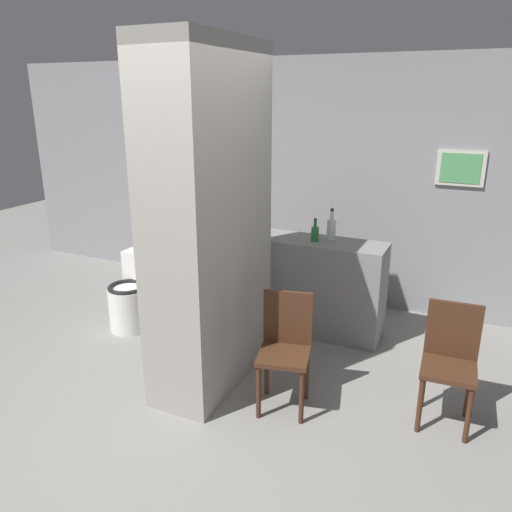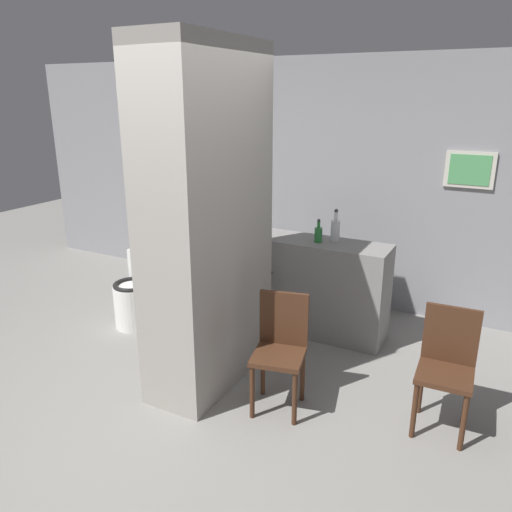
{
  "view_description": "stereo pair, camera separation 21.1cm",
  "coord_description": "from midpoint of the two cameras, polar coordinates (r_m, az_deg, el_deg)",
  "views": [
    {
      "loc": [
        1.72,
        -2.56,
        2.23
      ],
      "look_at": [
        0.09,
        0.99,
        0.95
      ],
      "focal_mm": 35.0,
      "sensor_mm": 36.0,
      "label": 1
    },
    {
      "loc": [
        1.91,
        -2.46,
        2.23
      ],
      "look_at": [
        0.09,
        0.99,
        0.95
      ],
      "focal_mm": 35.0,
      "sensor_mm": 36.0,
      "label": 2
    }
  ],
  "objects": [
    {
      "name": "ground_plane",
      "position": [
        3.82,
        -9.54,
        -17.89
      ],
      "size": [
        14.0,
        14.0,
        0.0
      ],
      "primitive_type": "plane",
      "color": "gray"
    },
    {
      "name": "wall_back",
      "position": [
        5.53,
        5.22,
        8.41
      ],
      "size": [
        8.0,
        0.09,
        2.6
      ],
      "color": "gray",
      "rests_on": "ground_plane"
    },
    {
      "name": "pillar_center",
      "position": [
        3.77,
        -6.96,
        3.74
      ],
      "size": [
        0.53,
        1.18,
        2.6
      ],
      "color": "gray",
      "rests_on": "ground_plane"
    },
    {
      "name": "counter_shelf",
      "position": [
        4.82,
        5.68,
        -3.5
      ],
      "size": [
        1.27,
        0.44,
        0.92
      ],
      "color": "gray",
      "rests_on": "ground_plane"
    },
    {
      "name": "toilet",
      "position": [
        5.11,
        -15.17,
        -4.54
      ],
      "size": [
        0.38,
        0.54,
        0.73
      ],
      "color": "white",
      "rests_on": "ground_plane"
    },
    {
      "name": "chair_near_pillar",
      "position": [
        3.68,
        1.72,
        -10.22
      ],
      "size": [
        0.43,
        0.43,
        0.86
      ],
      "rotation": [
        0.0,
        0.0,
        0.22
      ],
      "color": "#422616",
      "rests_on": "ground_plane"
    },
    {
      "name": "chair_by_doorway",
      "position": [
        3.72,
        19.75,
        -11.05
      ],
      "size": [
        0.38,
        0.38,
        0.86
      ],
      "rotation": [
        0.0,
        0.0,
        0.05
      ],
      "color": "#422616",
      "rests_on": "ground_plane"
    },
    {
      "name": "bicycle",
      "position": [
        5.07,
        -4.06,
        -3.97
      ],
      "size": [
        1.61,
        0.42,
        0.67
      ],
      "color": "black",
      "rests_on": "ground_plane"
    },
    {
      "name": "bottle_tall",
      "position": [
        4.69,
        7.34,
        3.17
      ],
      "size": [
        0.09,
        0.09,
        0.3
      ],
      "color": "silver",
      "rests_on": "counter_shelf"
    },
    {
      "name": "bottle_short",
      "position": [
        4.62,
        5.46,
        2.63
      ],
      "size": [
        0.07,
        0.07,
        0.22
      ],
      "color": "#267233",
      "rests_on": "counter_shelf"
    }
  ]
}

